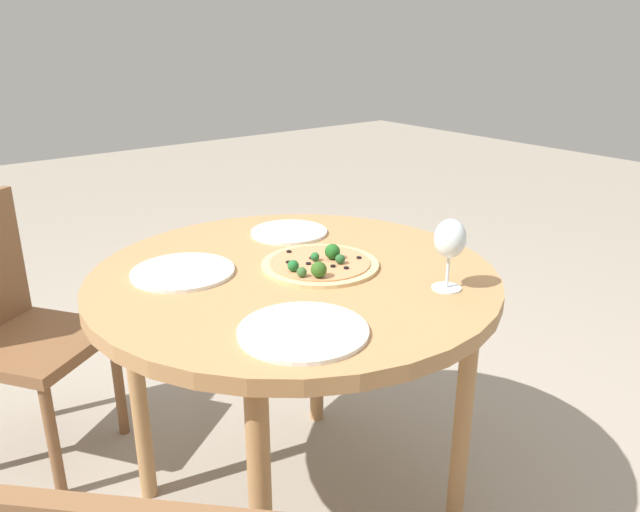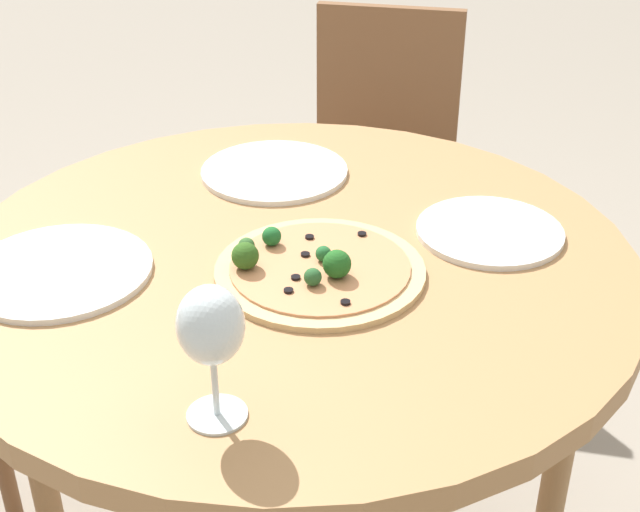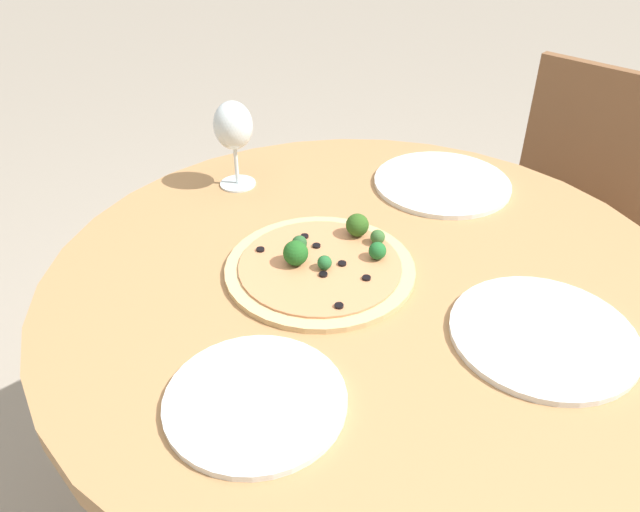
{
  "view_description": "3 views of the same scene",
  "coord_description": "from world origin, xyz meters",
  "px_view_note": "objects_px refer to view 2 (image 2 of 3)",
  "views": [
    {
      "loc": [
        1.24,
        -0.88,
        1.38
      ],
      "look_at": [
        0.01,
        0.08,
        0.81
      ],
      "focal_mm": 35.0,
      "sensor_mm": 36.0,
      "label": 1
    },
    {
      "loc": [
        0.79,
        0.91,
        1.47
      ],
      "look_at": [
        0.01,
        0.08,
        0.81
      ],
      "focal_mm": 50.0,
      "sensor_mm": 36.0,
      "label": 2
    },
    {
      "loc": [
        -0.82,
        0.12,
        1.39
      ],
      "look_at": [
        0.01,
        0.08,
        0.81
      ],
      "focal_mm": 35.0,
      "sensor_mm": 36.0,
      "label": 3
    }
  ],
  "objects_px": {
    "chair": "(379,172)",
    "plate_near": "(59,271)",
    "wine_glass": "(211,329)",
    "plate_side": "(490,231)",
    "plate_far": "(274,171)",
    "pizza": "(316,268)"
  },
  "relations": [
    {
      "from": "plate_near",
      "to": "wine_glass",
      "type": "bearing_deg",
      "value": 86.42
    },
    {
      "from": "pizza",
      "to": "plate_near",
      "type": "distance_m",
      "value": 0.38
    },
    {
      "from": "chair",
      "to": "plate_side",
      "type": "relative_size",
      "value": 3.73
    },
    {
      "from": "wine_glass",
      "to": "plate_side",
      "type": "height_order",
      "value": "wine_glass"
    },
    {
      "from": "pizza",
      "to": "wine_glass",
      "type": "height_order",
      "value": "wine_glass"
    },
    {
      "from": "wine_glass",
      "to": "chair",
      "type": "bearing_deg",
      "value": -145.11
    },
    {
      "from": "chair",
      "to": "wine_glass",
      "type": "distance_m",
      "value": 1.42
    },
    {
      "from": "chair",
      "to": "pizza",
      "type": "xyz_separation_m",
      "value": [
        0.81,
        0.62,
        0.31
      ]
    },
    {
      "from": "wine_glass",
      "to": "plate_far",
      "type": "distance_m",
      "value": 0.69
    },
    {
      "from": "pizza",
      "to": "wine_glass",
      "type": "distance_m",
      "value": 0.36
    },
    {
      "from": "wine_glass",
      "to": "plate_near",
      "type": "relative_size",
      "value": 0.64
    },
    {
      "from": "wine_glass",
      "to": "plate_far",
      "type": "height_order",
      "value": "wine_glass"
    },
    {
      "from": "plate_far",
      "to": "pizza",
      "type": "bearing_deg",
      "value": 59.02
    },
    {
      "from": "plate_far",
      "to": "plate_side",
      "type": "bearing_deg",
      "value": 103.93
    },
    {
      "from": "chair",
      "to": "wine_glass",
      "type": "relative_size",
      "value": 4.96
    },
    {
      "from": "chair",
      "to": "plate_near",
      "type": "xyz_separation_m",
      "value": [
        1.09,
        0.36,
        0.31
      ]
    },
    {
      "from": "plate_near",
      "to": "plate_side",
      "type": "height_order",
      "value": "same"
    },
    {
      "from": "pizza",
      "to": "plate_near",
      "type": "relative_size",
      "value": 1.14
    },
    {
      "from": "plate_near",
      "to": "pizza",
      "type": "bearing_deg",
      "value": 136.63
    },
    {
      "from": "chair",
      "to": "plate_near",
      "type": "bearing_deg",
      "value": -106.5
    },
    {
      "from": "wine_glass",
      "to": "plate_side",
      "type": "xyz_separation_m",
      "value": [
        -0.59,
        -0.05,
        -0.12
      ]
    },
    {
      "from": "chair",
      "to": "plate_near",
      "type": "height_order",
      "value": "chair"
    }
  ]
}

